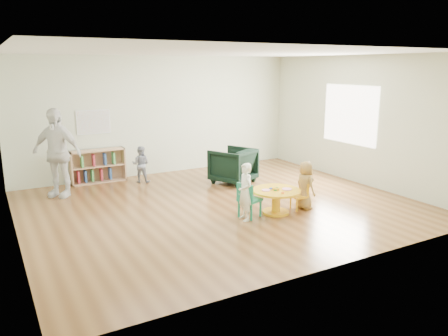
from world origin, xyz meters
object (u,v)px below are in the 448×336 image
armchair (233,166)px  child_right (305,185)px  adult_caretaker (57,153)px  toddler (141,164)px  activity_table (276,197)px  kid_chair_right (301,195)px  child_left (245,192)px  kid_chair_left (248,199)px  bookshelf (97,166)px

armchair → child_right: child_right is taller
adult_caretaker → toddler: bearing=48.9°
activity_table → kid_chair_right: (0.53, -0.03, -0.03)m
activity_table → armchair: bearing=79.9°
child_right → toddler: bearing=30.8°
child_left → toddler: (-0.73, 3.25, -0.08)m
activity_table → kid_chair_left: kid_chair_left is taller
bookshelf → armchair: armchair is taller
child_left → adult_caretaker: size_ratio=0.56×
child_left → child_right: child_left is taller
kid_chair_left → adult_caretaker: size_ratio=0.35×
kid_chair_left → bookshelf: 4.05m
activity_table → adult_caretaker: 4.42m
kid_chair_left → bookshelf: (-1.69, 3.68, 0.03)m
kid_chair_right → adult_caretaker: adult_caretaker is taller
activity_table → armchair: 2.22m
activity_table → child_left: size_ratio=0.87×
armchair → toddler: bearing=-55.4°
child_left → adult_caretaker: (-2.52, 3.02, 0.40)m
armchair → child_right: bearing=70.3°
bookshelf → child_right: child_right is taller
armchair → adult_caretaker: bearing=-38.0°
kid_chair_right → adult_caretaker: 4.84m
activity_table → toddler: toddler is taller
bookshelf → adult_caretaker: (-0.94, -0.73, 0.52)m
kid_chair_right → child_left: (-1.20, 0.01, 0.23)m
kid_chair_left → toddler: size_ratio=0.76×
kid_chair_right → child_left: 1.22m
kid_chair_right → kid_chair_left: bearing=92.5°
child_right → toddler: 3.84m
child_left → adult_caretaker: bearing=-133.1°
bookshelf → adult_caretaker: bearing=-142.0°
toddler → adult_caretaker: adult_caretaker is taller
kid_chair_right → child_left: bearing=96.1°
bookshelf → child_left: size_ratio=1.21×
activity_table → kid_chair_left: 0.56m
bookshelf → adult_caretaker: size_ratio=0.67×
kid_chair_left → armchair: bearing=135.2°
activity_table → bookshelf: bookshelf is taller
armchair → child_right: 2.24m
kid_chair_right → bookshelf: size_ratio=0.41×
kid_chair_right → adult_caretaker: bearing=57.4°
activity_table → child_right: size_ratio=0.97×
bookshelf → child_left: child_left is taller
kid_chair_right → child_right: 0.20m
kid_chair_left → child_right: (1.17, -0.09, 0.11)m
child_left → adult_caretaker: 3.96m
armchair → child_left: 2.45m
armchair → child_left: size_ratio=0.87×
kid_chair_left → bookshelf: bookshelf is taller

